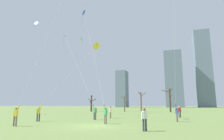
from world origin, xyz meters
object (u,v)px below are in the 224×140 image
at_px(kite_flyer_foreground_right_purple, 90,100).
at_px(bare_tree_right_of_center, 170,99).
at_px(kite_flyer_far_back_yellow, 48,102).
at_px(kite_flyer_foreground_left_white, 27,87).
at_px(distant_kite_low_near_trees_green, 81,44).
at_px(distant_kite_high_overhead_teal, 37,29).
at_px(bare_tree_far_right_edge, 125,103).
at_px(bare_tree_rightmost, 91,103).
at_px(kite_flyer_midfield_center_orange, 176,88).
at_px(kite_flyer_midfield_left_blue, 102,96).
at_px(bare_tree_left_of_center, 141,101).
at_px(bystander_watching_nearby, 110,111).
at_px(bystander_far_off_by_trees, 179,111).
at_px(bystander_strolling_midfield, 144,118).

xyz_separation_m(kite_flyer_foreground_right_purple, bare_tree_right_of_center, (9.89, 26.86, 0.69)).
height_order(kite_flyer_far_back_yellow, bare_tree_right_of_center, kite_flyer_far_back_yellow).
bearing_deg(kite_flyer_foreground_left_white, distant_kite_low_near_trees_green, 106.58).
xyz_separation_m(distant_kite_high_overhead_teal, bare_tree_far_right_edge, (13.36, 19.33, -14.55)).
height_order(kite_flyer_foreground_right_purple, bare_tree_far_right_edge, kite_flyer_foreground_right_purple).
height_order(kite_flyer_far_back_yellow, distant_kite_high_overhead_teal, distant_kite_high_overhead_teal).
bearing_deg(kite_flyer_foreground_left_white, bare_tree_far_right_edge, 89.14).
bearing_deg(bare_tree_rightmost, distant_kite_high_overhead_teal, -104.22).
xyz_separation_m(kite_flyer_midfield_center_orange, bare_tree_right_of_center, (-0.62, 29.70, -0.36)).
height_order(kite_flyer_midfield_left_blue, bare_tree_right_of_center, kite_flyer_midfield_left_blue).
bearing_deg(kite_flyer_far_back_yellow, bare_tree_left_of_center, 75.96).
bearing_deg(distant_kite_high_overhead_teal, bystander_watching_nearby, -15.29).
distance_m(kite_flyer_midfield_center_orange, distant_kite_low_near_trees_green, 30.83).
relative_size(bare_tree_rightmost, bare_tree_left_of_center, 0.88).
height_order(kite_flyer_foreground_left_white, bare_tree_far_right_edge, kite_flyer_foreground_left_white).
bearing_deg(bare_tree_far_right_edge, kite_flyer_foreground_left_white, -90.86).
height_order(bystander_far_off_by_trees, bare_tree_rightmost, bare_tree_rightmost).
bearing_deg(kite_flyer_foreground_right_purple, bystander_far_off_by_trees, 31.56).
bearing_deg(bystander_strolling_midfield, bare_tree_right_of_center, 87.07).
height_order(bystander_strolling_midfield, bare_tree_right_of_center, bare_tree_right_of_center).
distance_m(kite_flyer_far_back_yellow, kite_flyer_foreground_left_white, 5.44).
relative_size(kite_flyer_foreground_right_purple, kite_flyer_far_back_yellow, 1.42).
xyz_separation_m(kite_flyer_foreground_right_purple, bare_tree_rightmost, (-10.37, 25.05, -0.10)).
relative_size(kite_flyer_midfield_left_blue, bystander_far_off_by_trees, 9.13).
relative_size(kite_flyer_foreground_right_purple, bare_tree_far_right_edge, 3.45).
xyz_separation_m(kite_flyer_far_back_yellow, kite_flyer_foreground_left_white, (1.39, -5.12, 1.23)).
bearing_deg(kite_flyer_midfield_center_orange, bare_tree_left_of_center, 105.56).
bearing_deg(kite_flyer_foreground_right_purple, bare_tree_rightmost, 112.49).
distance_m(kite_flyer_far_back_yellow, bare_tree_left_of_center, 27.93).
height_order(kite_flyer_midfield_left_blue, bare_tree_far_right_edge, kite_flyer_midfield_left_blue).
bearing_deg(bare_tree_rightmost, bare_tree_right_of_center, 5.12).
relative_size(kite_flyer_foreground_right_purple, bystander_strolling_midfield, 8.59).
bearing_deg(distant_kite_low_near_trees_green, bare_tree_left_of_center, 26.19).
bearing_deg(bare_tree_rightmost, kite_flyer_foreground_left_white, -76.37).
distance_m(distant_kite_low_near_trees_green, bare_tree_rightmost, 16.09).
distance_m(distant_kite_high_overhead_teal, bare_tree_far_right_edge, 27.64).
bearing_deg(bare_tree_right_of_center, bystander_far_off_by_trees, -86.46).
distance_m(bare_tree_rightmost, bare_tree_far_right_edge, 8.93).
bearing_deg(bare_tree_rightmost, bare_tree_left_of_center, -8.11).
distance_m(kite_flyer_far_back_yellow, distant_kite_high_overhead_teal, 21.58).
height_order(kite_flyer_midfield_left_blue, bystander_far_off_by_trees, kite_flyer_midfield_left_blue).
relative_size(bystander_watching_nearby, bare_tree_rightmost, 0.38).
relative_size(kite_flyer_far_back_yellow, bystander_far_off_by_trees, 6.03).
xyz_separation_m(bystander_watching_nearby, bare_tree_right_of_center, (7.91, 24.37, 2.20)).
height_order(kite_flyer_foreground_right_purple, bare_tree_rightmost, kite_flyer_foreground_right_purple).
relative_size(kite_flyer_foreground_left_white, distant_kite_high_overhead_teal, 1.21).
bearing_deg(bare_tree_right_of_center, kite_flyer_far_back_yellow, -113.43).
distance_m(bystander_strolling_midfield, bare_tree_rightmost, 38.73).
xyz_separation_m(bare_tree_left_of_center, bare_tree_right_of_center, (6.60, 3.76, 0.46)).
xyz_separation_m(kite_flyer_midfield_left_blue, distant_kite_low_near_trees_green, (-12.95, 21.15, 13.36)).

